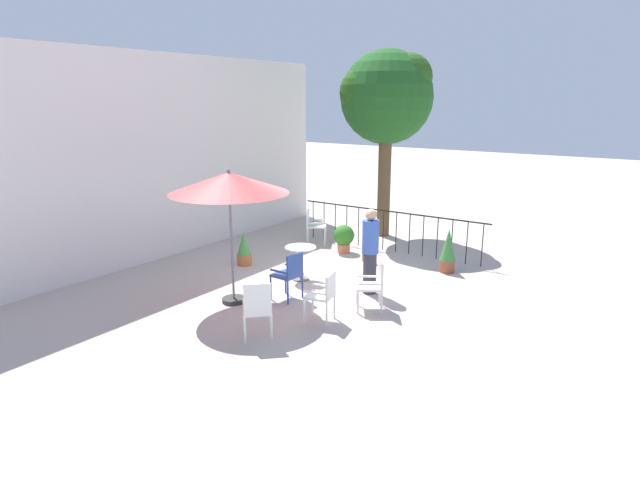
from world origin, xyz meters
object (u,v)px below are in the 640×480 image
potted_plant_1 (244,249)px  potted_plant_3 (367,244)px  potted_plant_2 (344,237)px  patio_umbrella_0 (229,184)px  patio_chair_3 (257,307)px  shade_tree (386,98)px  standing_person (370,250)px  patio_chair_0 (324,293)px  patio_chair_2 (290,272)px  patio_chair_1 (374,282)px  cafe_table_0 (301,257)px  potted_plant_0 (448,250)px  patio_chair_4 (313,224)px

potted_plant_1 → potted_plant_3: size_ratio=1.00×
potted_plant_2 → potted_plant_3: bearing=-110.1°
patio_umbrella_0 → patio_chair_3: size_ratio=2.59×
shade_tree → standing_person: size_ratio=2.94×
patio_chair_0 → patio_chair_2: size_ratio=0.95×
patio_chair_1 → cafe_table_0: bearing=74.4°
patio_chair_1 → potted_plant_1: bearing=79.7°
cafe_table_0 → shade_tree: bearing=5.5°
patio_chair_2 → potted_plant_0: (3.28, -1.81, -0.05)m
patio_umbrella_0 → patio_chair_2: size_ratio=2.71×
shade_tree → potted_plant_2: shade_tree is taller
patio_chair_0 → patio_chair_1: 1.06m
potted_plant_3 → patio_umbrella_0: bearing=168.5°
potted_plant_1 → patio_chair_1: bearing=-100.3°
patio_chair_1 → potted_plant_0: size_ratio=0.95×
patio_chair_2 → potted_plant_1: size_ratio=1.19×
shade_tree → patio_umbrella_0: bearing=-178.5°
standing_person → potted_plant_0: bearing=-19.8°
cafe_table_0 → patio_chair_1: patio_chair_1 is taller
patio_chair_1 → standing_person: size_ratio=0.55×
cafe_table_0 → potted_plant_0: size_ratio=0.74×
potted_plant_2 → standing_person: size_ratio=0.42×
patio_chair_0 → potted_plant_1: bearing=63.6°
patio_chair_3 → potted_plant_2: bearing=17.0°
patio_chair_2 → potted_plant_0: bearing=-28.8°
cafe_table_0 → patio_chair_4: patio_chair_4 is taller
potted_plant_3 → potted_plant_1: bearing=130.2°
shade_tree → cafe_table_0: (-4.39, -0.42, -3.21)m
potted_plant_3 → potted_plant_2: bearing=69.9°
patio_chair_1 → standing_person: 0.92m
patio_chair_0 → potted_plant_3: patio_chair_0 is taller
shade_tree → potted_plant_2: (-2.15, -0.07, -3.31)m
potted_plant_3 → standing_person: bearing=-149.0°
potted_plant_0 → shade_tree: bearing=51.9°
patio_chair_0 → potted_plant_0: 3.84m
cafe_table_0 → potted_plant_3: (1.94, -0.49, -0.09)m
patio_chair_0 → standing_person: standing_person is taller
patio_chair_3 → potted_plant_2: patio_chair_3 is taller
cafe_table_0 → potted_plant_0: 3.23m
shade_tree → potted_plant_0: bearing=-128.1°
cafe_table_0 → potted_plant_2: size_ratio=1.03×
patio_chair_1 → standing_person: bearing=34.8°
cafe_table_0 → potted_plant_2: bearing=8.9°
potted_plant_2 → patio_chair_3: bearing=-163.0°
patio_chair_4 → potted_plant_2: size_ratio=1.27×
patio_chair_0 → patio_chair_1: (0.96, -0.43, 0.01)m
cafe_table_0 → patio_chair_3: size_ratio=0.74×
potted_plant_0 → potted_plant_2: bearing=89.7°
patio_chair_3 → standing_person: 2.87m
potted_plant_1 → patio_chair_0: bearing=-116.4°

